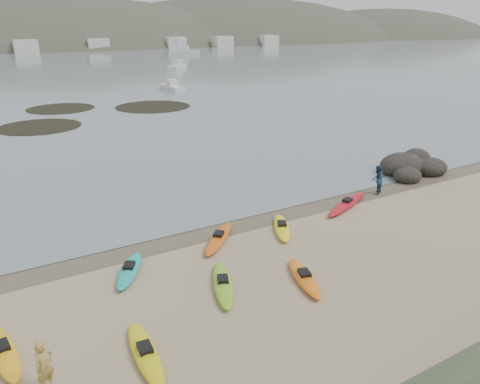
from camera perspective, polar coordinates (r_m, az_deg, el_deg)
ground at (r=23.79m, az=0.00°, el=-3.39°), size 600.00×600.00×0.00m
wet_sand at (r=23.55m, az=0.37°, el=-3.64°), size 60.00×60.00×0.00m
kayaks at (r=19.42m, az=-1.33°, el=-8.58°), size 20.01×9.04×0.34m
person_west at (r=14.37m, az=-22.74°, el=-19.03°), size 0.69×0.62×1.58m
person_east at (r=28.16m, az=16.38°, el=1.43°), size 1.05×0.99×1.71m
rock_cluster at (r=33.10m, az=20.13°, el=2.61°), size 5.12×3.73×1.64m
kelp_mats at (r=54.31m, az=-17.40°, el=9.20°), size 21.53×16.84×0.04m
moored_boats at (r=107.60m, az=-20.98°, el=14.12°), size 90.10×76.79×1.25m
far_hills at (r=220.10m, az=-17.69°, el=12.60°), size 550.00×135.00×80.00m
far_town at (r=164.81m, az=-25.75°, el=15.65°), size 199.00×5.00×4.00m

